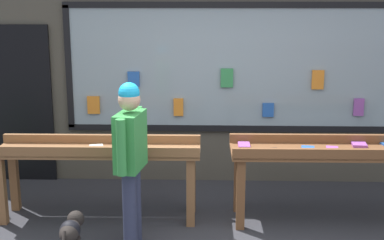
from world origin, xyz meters
The scene contains 5 objects.
shopfront_facade centered at (-0.01, 2.39, 1.72)m, with size 7.04×0.29×3.48m.
display_table_left centered at (-1.30, 1.00, 0.72)m, with size 2.27×0.58×0.91m.
display_table_right centered at (1.30, 1.01, 0.73)m, with size 2.27×0.67×0.92m.
person_browsing centered at (-0.84, 0.36, 0.97)m, with size 0.29×0.65×1.66m.
small_dog centered at (-1.38, 0.06, 0.28)m, with size 0.20×0.53×0.40m.
Camera 1 is at (-0.08, -4.63, 2.46)m, focal length 50.00 mm.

